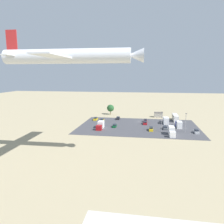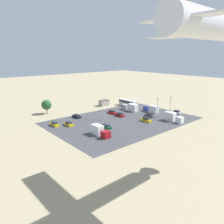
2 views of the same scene
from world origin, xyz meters
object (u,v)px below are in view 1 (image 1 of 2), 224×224
(parked_car_0, at_px, (196,131))
(shed_building, at_px, (158,115))
(parked_car_8, at_px, (151,129))
(bus, at_px, (175,117))
(parked_car_4, at_px, (145,121))
(airplane, at_px, (71,56))
(parked_car_6, at_px, (115,126))
(parked_truck_3, at_px, (166,120))
(parked_car_3, at_px, (96,119))
(parked_car_1, at_px, (145,123))
(parked_car_7, at_px, (165,128))
(parked_truck_2, at_px, (100,125))
(parked_truck_0, at_px, (172,131))
(parked_truck_1, at_px, (179,124))
(parked_car_2, at_px, (118,118))
(parked_car_5, at_px, (102,120))

(parked_car_0, bearing_deg, shed_building, -67.00)
(parked_car_8, bearing_deg, bus, -119.03)
(parked_car_4, bearing_deg, airplane, 69.83)
(parked_car_6, relative_size, parked_truck_3, 0.56)
(parked_car_6, bearing_deg, parked_car_3, -48.53)
(parked_car_1, distance_m, parked_car_4, 5.37)
(parked_car_4, xyz_separation_m, parked_car_7, (-9.26, 14.35, -0.05))
(parked_car_7, height_order, airplane, airplane)
(parked_car_0, relative_size, parked_truck_2, 0.54)
(shed_building, height_order, parked_truck_0, parked_truck_0)
(bus, relative_size, parked_truck_2, 1.39)
(parked_truck_1, distance_m, parked_truck_3, 9.91)
(parked_car_1, bearing_deg, parked_truck_1, -15.28)
(parked_truck_0, bearing_deg, bus, -99.35)
(parked_car_2, bearing_deg, parked_car_0, -32.75)
(parked_car_2, bearing_deg, parked_truck_3, -14.06)
(parked_car_3, xyz_separation_m, parked_car_4, (-27.81, 1.00, 0.04))
(bus, height_order, parked_truck_1, bus)
(parked_car_6, bearing_deg, parked_car_0, 171.56)
(parked_car_6, bearing_deg, parked_car_2, -87.45)
(parked_car_4, relative_size, parked_car_6, 0.93)
(bus, relative_size, parked_truck_1, 1.40)
(parked_car_4, bearing_deg, parked_truck_1, 148.62)
(parked_car_2, height_order, airplane, airplane)
(shed_building, bearing_deg, parked_car_6, 52.50)
(parked_car_4, relative_size, parked_truck_3, 0.52)
(parked_car_2, relative_size, parked_car_8, 0.97)
(parked_car_5, xyz_separation_m, parked_car_8, (-26.27, 15.76, 0.08))
(parked_truck_3, bearing_deg, parked_car_0, -56.81)
(parked_car_0, distance_m, parked_car_3, 53.95)
(parked_car_2, distance_m, parked_car_8, 29.40)
(parked_car_2, height_order, parked_truck_0, parked_truck_0)
(bus, bearing_deg, parked_truck_3, 54.47)
(parked_car_3, xyz_separation_m, parked_truck_1, (-43.85, 10.78, 0.83))
(bus, relative_size, airplane, 0.27)
(parked_truck_1, bearing_deg, parked_car_8, -148.45)
(parked_car_5, bearing_deg, parked_car_3, 143.13)
(parked_truck_1, bearing_deg, parked_car_2, 154.89)
(parked_car_4, bearing_deg, bus, -158.32)
(parked_car_1, bearing_deg, parked_truck_0, -59.71)
(bus, height_order, airplane, airplane)
(parked_car_4, xyz_separation_m, parked_truck_2, (20.90, 18.07, 0.82))
(shed_building, bearing_deg, airplane, 68.49)
(shed_building, distance_m, parked_truck_1, 26.45)
(parked_car_5, bearing_deg, parked_truck_1, -10.84)
(parked_car_7, bearing_deg, bus, -108.63)
(parked_car_6, bearing_deg, parked_car_1, -150.12)
(parked_truck_2, xyz_separation_m, airplane, (-0.16, 38.39, 28.71))
(bus, relative_size, parked_car_2, 2.41)
(bus, relative_size, parked_car_6, 2.26)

